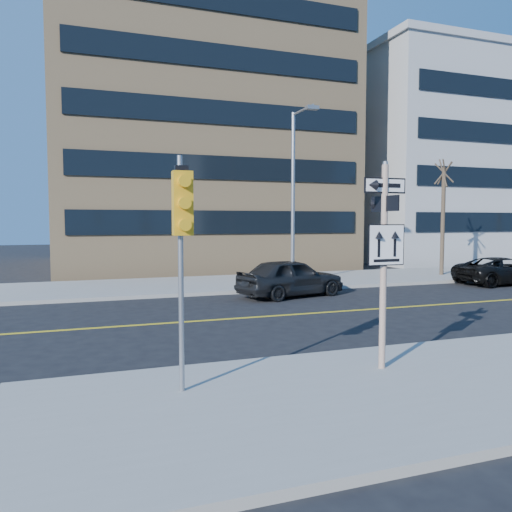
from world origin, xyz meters
name	(u,v)px	position (x,y,z in m)	size (l,w,h in m)	color
ground	(324,346)	(0.00, 0.00, 0.00)	(120.00, 120.00, 0.00)	black
far_sidewalk	(502,272)	(18.00, 12.00, 0.07)	(66.00, 6.00, 0.15)	gray
sign_pole	(384,253)	(0.00, -2.51, 2.44)	(0.92, 0.92, 4.06)	beige
traffic_signal	(182,223)	(-4.00, -2.66, 3.03)	(0.32, 0.45, 4.00)	gray
parked_car_a	(291,277)	(2.45, 7.65, 0.78)	(4.57, 1.84, 1.56)	black
parked_car_c	(503,271)	(13.70, 7.81, 0.66)	(4.75, 2.19, 1.32)	black
streetlight_a	(295,185)	(4.00, 10.76, 4.76)	(0.55, 2.25, 8.00)	gray
street_tree_west	(444,175)	(13.00, 11.30, 5.52)	(1.80, 1.80, 6.35)	#34281F
building_brick	(189,138)	(2.00, 25.00, 9.00)	(18.00, 18.00, 18.00)	tan
building_grey_mid	(447,169)	(24.00, 24.00, 7.50)	(20.00, 16.00, 15.00)	#9FA2A4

